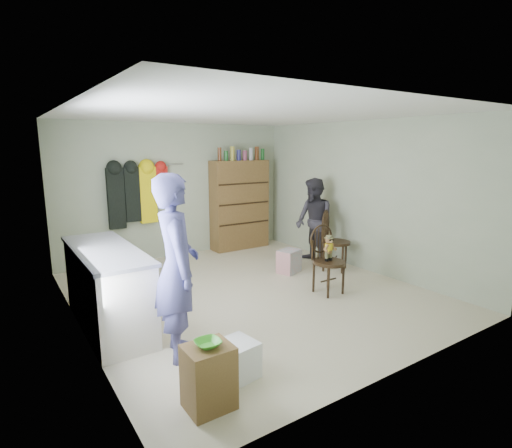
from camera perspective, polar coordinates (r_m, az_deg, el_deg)
ground_plane at (r=5.85m, az=-0.96°, el=-9.76°), size 5.00×5.00×0.00m
room_walls at (r=5.94m, az=-3.81°, el=6.21°), size 5.00×5.00×5.00m
counter at (r=4.97m, az=-20.45°, el=-8.51°), size 0.64×1.86×0.94m
stool at (r=3.43m, az=-6.78°, el=-20.90°), size 0.37×0.32×0.53m
bowl at (r=3.29m, az=-6.90°, el=-16.59°), size 0.21×0.21×0.05m
plastic_tub at (r=3.84m, az=-2.92°, el=-18.81°), size 0.39×0.38×0.34m
chair_front at (r=5.79m, az=10.08°, el=-4.34°), size 0.44×0.44×0.98m
chair_far at (r=6.87m, az=10.81°, el=-1.96°), size 0.64×0.64×1.03m
striped_bag at (r=6.70m, az=4.73°, el=-5.31°), size 0.43×0.38×0.38m
person_left at (r=3.99m, az=-11.29°, el=-6.08°), size 0.58×0.75×1.83m
person_right at (r=7.14m, az=8.28°, el=0.37°), size 0.69×0.83×1.53m
dresser at (r=8.16m, az=-2.36°, el=2.85°), size 1.20×0.39×2.08m
coat_rack at (r=7.34m, az=-16.73°, el=4.12°), size 1.42×0.12×1.09m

